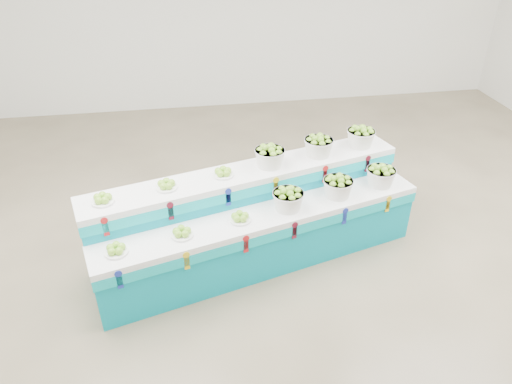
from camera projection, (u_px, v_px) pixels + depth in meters
The scene contains 14 objects.
ground at pixel (320, 259), 5.58m from camera, with size 10.00×10.00×0.00m, color brown.
display_stand at pixel (256, 219), 5.38m from camera, with size 3.72×0.96×1.02m, color #0592AA, non-canonical shape.
plate_lower_left at pixel (116, 249), 4.52m from camera, with size 0.23×0.23×0.10m, color white.
plate_lower_mid at pixel (182, 232), 4.74m from camera, with size 0.23×0.23×0.10m, color white.
plate_lower_right at pixel (240, 217), 4.97m from camera, with size 0.23×0.23×0.10m, color white.
basket_lower_left at pixel (288, 199), 5.13m from camera, with size 0.34×0.34×0.25m, color silver, non-canonical shape.
basket_lower_mid at pixel (338, 186), 5.35m from camera, with size 0.34×0.34×0.25m, color silver, non-canonical shape.
basket_lower_right at pixel (381, 175), 5.56m from camera, with size 0.34×0.34×0.25m, color silver, non-canonical shape.
plate_upper_left at pixel (102, 198), 4.71m from camera, with size 0.23×0.23×0.10m, color white.
plate_upper_mid at pixel (166, 184), 4.94m from camera, with size 0.23×0.23×0.10m, color white.
plate_upper_right at pixel (223, 172), 5.16m from camera, with size 0.23×0.23×0.10m, color white.
basket_upper_left at pixel (270, 156), 5.32m from camera, with size 0.34×0.34×0.25m, color silver, non-canonical shape.
basket_upper_mid at pixel (319, 145), 5.55m from camera, with size 0.34×0.34×0.25m, color silver, non-canonical shape.
basket_upper_right at pixel (361, 136), 5.75m from camera, with size 0.34×0.34×0.25m, color silver, non-canonical shape.
Camera 1 is at (-1.44, -4.15, 3.62)m, focal length 33.50 mm.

